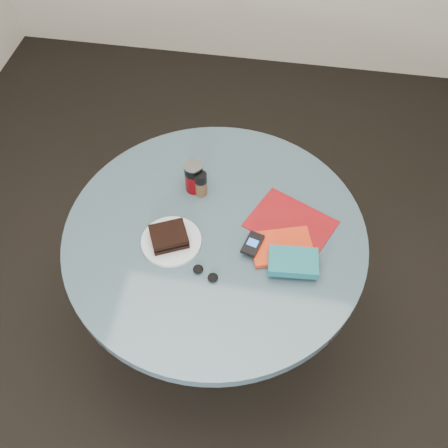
% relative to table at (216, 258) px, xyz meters
% --- Properties ---
extents(ground, '(4.00, 4.00, 0.00)m').
position_rel_table_xyz_m(ground, '(0.00, 0.00, -0.59)').
color(ground, black).
rests_on(ground, ground).
extents(table, '(1.00, 1.00, 0.75)m').
position_rel_table_xyz_m(table, '(0.00, 0.00, 0.00)').
color(table, black).
rests_on(table, ground).
extents(plate, '(0.24, 0.24, 0.01)m').
position_rel_table_xyz_m(plate, '(-0.13, -0.06, 0.17)').
color(plate, silver).
rests_on(plate, table).
extents(sandwich, '(0.14, 0.14, 0.04)m').
position_rel_table_xyz_m(sandwich, '(-0.14, -0.06, 0.20)').
color(sandwich, black).
rests_on(sandwich, plate).
extents(soda_can, '(0.07, 0.07, 0.12)m').
position_rel_table_xyz_m(soda_can, '(-0.10, 0.17, 0.22)').
color(soda_can, '#6E050A').
rests_on(soda_can, table).
extents(pepper_grinder, '(0.05, 0.05, 0.10)m').
position_rel_table_xyz_m(pepper_grinder, '(-0.08, 0.15, 0.21)').
color(pepper_grinder, '#513722').
rests_on(pepper_grinder, table).
extents(magazine, '(0.32, 0.29, 0.00)m').
position_rel_table_xyz_m(magazine, '(0.24, 0.07, 0.17)').
color(magazine, maroon).
rests_on(magazine, table).
extents(red_book, '(0.22, 0.18, 0.02)m').
position_rel_table_xyz_m(red_book, '(0.22, -0.03, 0.18)').
color(red_book, red).
rests_on(red_book, magazine).
extents(novel, '(0.16, 0.11, 0.03)m').
position_rel_table_xyz_m(novel, '(0.26, -0.10, 0.20)').
color(novel, '#165B69').
rests_on(novel, red_book).
extents(mp3_player, '(0.07, 0.10, 0.02)m').
position_rel_table_xyz_m(mp3_player, '(0.13, -0.05, 0.19)').
color(mp3_player, black).
rests_on(mp3_player, red_book).
extents(headphones, '(0.09, 0.06, 0.02)m').
position_rel_table_xyz_m(headphones, '(-0.00, -0.17, 0.17)').
color(headphones, black).
rests_on(headphones, table).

